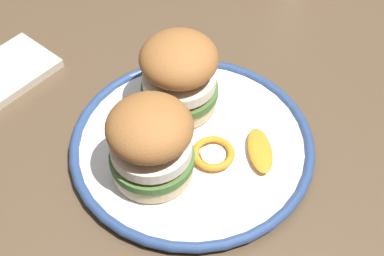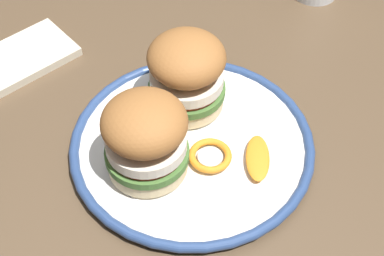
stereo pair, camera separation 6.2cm
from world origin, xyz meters
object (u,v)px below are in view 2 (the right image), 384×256
dining_table (224,167)px  sandwich_half_left (146,137)px  sandwich_half_right (187,73)px  dinner_plate (192,145)px

dining_table → sandwich_half_left: bearing=-154.8°
sandwich_half_right → sandwich_half_left: bearing=-130.6°
dining_table → sandwich_half_right: bearing=148.4°
sandwich_half_left → dining_table: bearing=25.2°
dinner_plate → sandwich_half_left: 0.09m
dining_table → dinner_plate: bearing=-149.7°
dinner_plate → sandwich_half_right: size_ratio=2.23×
dining_table → sandwich_half_left: size_ratio=11.07×
dining_table → sandwich_half_right: sandwich_half_right is taller
dinner_plate → sandwich_half_right: bearing=79.0°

